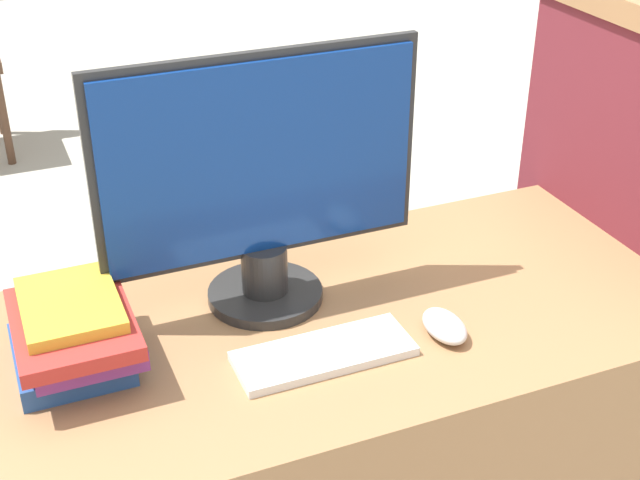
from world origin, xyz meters
The scene contains 6 objects.
desk centered at (0.00, 0.32, 0.37)m, with size 1.29×0.64×0.74m.
carrel_divider centered at (0.67, 0.36, 0.62)m, with size 0.07×0.72×1.22m.
monitor centered at (-0.11, 0.42, 0.99)m, with size 0.59×0.21×0.47m.
keyboard centered at (-0.08, 0.21, 0.75)m, with size 0.30×0.11×0.02m.
mouse centered at (0.14, 0.19, 0.76)m, with size 0.07×0.11×0.04m.
book_stack centered at (-0.46, 0.35, 0.80)m, with size 0.20×0.26×0.12m.
Camera 1 is at (-0.55, -0.91, 1.65)m, focal length 50.00 mm.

